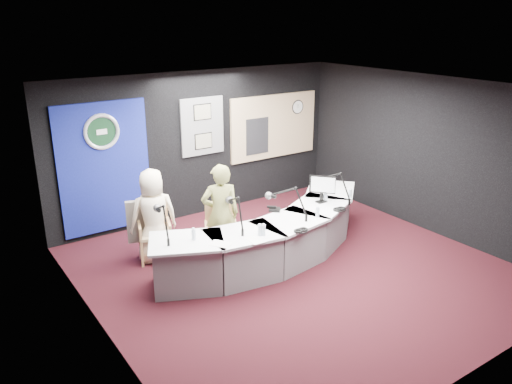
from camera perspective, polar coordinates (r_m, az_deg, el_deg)
ground at (r=8.13m, az=4.41°, el=-8.62°), size 6.00×6.00×0.00m
ceiling at (r=7.25m, az=4.98°, el=11.32°), size 6.00×6.00×0.02m
wall_back at (r=9.98m, az=-6.24°, el=5.29°), size 6.00×0.02×2.80m
wall_front at (r=5.75m, az=23.96°, el=-7.14°), size 6.00×0.02×2.80m
wall_left at (r=6.24m, az=-17.32°, el=-4.21°), size 0.02×6.00×2.80m
wall_right at (r=9.68m, az=18.66°, el=3.93°), size 0.02×6.00×2.80m
broadcast_desk at (r=8.32m, az=1.83°, el=-4.99°), size 4.50×1.90×0.75m
backdrop_panel at (r=9.28m, az=-16.48°, el=2.56°), size 1.60×0.05×2.30m
agency_seal at (r=9.09m, az=-16.78°, el=6.42°), size 0.63×0.07×0.63m
seal_center at (r=9.09m, az=-16.79°, el=6.43°), size 0.48×0.01×0.48m
pinboard at (r=9.90m, az=-5.98°, el=7.26°), size 0.90×0.04×1.10m
framed_photo_upper at (r=9.82m, az=-5.95°, el=8.83°), size 0.34×0.02×0.27m
framed_photo_lower at (r=9.94m, az=-5.84°, el=5.65°), size 0.34×0.02×0.27m
booth_window_frame at (r=10.84m, az=2.01°, el=7.32°), size 2.12×0.06×1.32m
booth_glow at (r=10.83m, az=2.05°, el=7.31°), size 2.00×0.02×1.20m
equipment_rack at (r=10.59m, az=0.13°, el=6.22°), size 0.55×0.02×0.75m
wall_clock at (r=11.11m, az=4.65°, el=9.40°), size 0.28×0.01×0.28m
armchair_left at (r=8.36m, az=-11.21°, el=-4.15°), size 0.75×0.75×1.05m
armchair_right at (r=8.19m, az=-3.90°, el=-5.10°), size 0.64×0.64×0.85m
draped_jacket at (r=8.49m, az=-12.52°, el=-3.16°), size 0.51×0.26×0.70m
person_man at (r=8.27m, az=-11.32°, el=-2.62°), size 0.83×0.63×1.53m
person_woman at (r=8.03m, az=-3.96°, el=-2.52°), size 0.70×0.58×1.64m
computer_monitor at (r=8.70m, az=7.35°, el=0.85°), size 0.33×0.37×0.32m
desk_phone at (r=8.34m, az=2.08°, el=-1.96°), size 0.23×0.23×0.04m
headphones_near at (r=8.49m, az=9.25°, el=-1.88°), size 0.23×0.23×0.04m
headphones_far at (r=7.61m, az=5.01°, el=-4.25°), size 0.21×0.21×0.04m
paper_stack at (r=7.20m, az=-3.92°, el=-5.77°), size 0.33×0.35×0.00m
notepad at (r=7.31m, az=-0.07°, el=-5.32°), size 0.22×0.30×0.00m
boom_mic_a at (r=7.40m, az=-10.38°, el=-2.84°), size 0.25×0.73×0.60m
boom_mic_b at (r=7.60m, az=-2.28°, el=-1.92°), size 0.27×0.72×0.60m
boom_mic_c at (r=7.95m, az=3.51°, el=-0.95°), size 0.47×0.63×0.60m
boom_mic_d at (r=8.76m, az=8.53°, el=0.80°), size 0.37×0.69×0.60m
water_bottles at (r=7.98m, az=3.36°, el=-2.49°), size 3.13×0.62×0.18m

